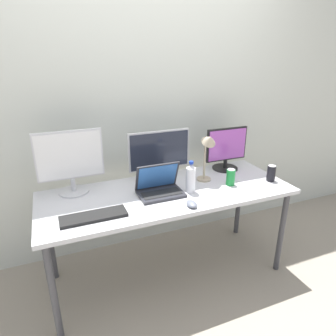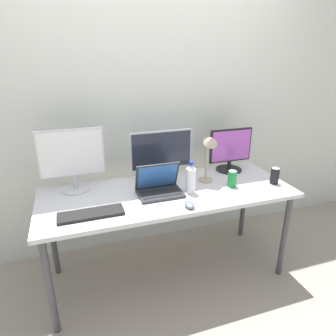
{
  "view_description": "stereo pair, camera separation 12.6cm",
  "coord_description": "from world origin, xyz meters",
  "views": [
    {
      "loc": [
        -0.74,
        -1.83,
        1.69
      ],
      "look_at": [
        0.0,
        0.0,
        0.92
      ],
      "focal_mm": 32.0,
      "sensor_mm": 36.0,
      "label": 1
    },
    {
      "loc": [
        -0.63,
        -1.87,
        1.69
      ],
      "look_at": [
        0.0,
        0.0,
        0.92
      ],
      "focal_mm": 32.0,
      "sensor_mm": 36.0,
      "label": 2
    }
  ],
  "objects": [
    {
      "name": "laptop_silver",
      "position": [
        -0.07,
        -0.02,
        0.79
      ],
      "size": [
        0.32,
        0.22,
        0.22
      ],
      "color": "#2D2D33",
      "rests_on": "work_desk"
    },
    {
      "name": "wall_back",
      "position": [
        0.0,
        0.59,
        1.3
      ],
      "size": [
        7.0,
        0.08,
        2.6
      ],
      "primitive_type": "cube",
      "color": "silver",
      "rests_on": "ground"
    },
    {
      "name": "keyboard_main",
      "position": [
        -0.56,
        -0.18,
        0.75
      ],
      "size": [
        0.41,
        0.14,
        0.02
      ],
      "primitive_type": "cube",
      "rotation": [
        0.0,
        0.0,
        0.01
      ],
      "color": "black",
      "rests_on": "work_desk"
    },
    {
      "name": "desk_lamp",
      "position": [
        0.34,
        0.04,
        1.01
      ],
      "size": [
        0.11,
        0.18,
        0.4
      ],
      "color": "tan",
      "rests_on": "work_desk"
    },
    {
      "name": "work_desk",
      "position": [
        0.0,
        0.0,
        0.68
      ],
      "size": [
        1.83,
        0.7,
        0.74
      ],
      "color": "#424247",
      "rests_on": "ground"
    },
    {
      "name": "monitor_center",
      "position": [
        0.03,
        0.25,
        0.94
      ],
      "size": [
        0.5,
        0.21,
        0.39
      ],
      "color": "silver",
      "rests_on": "work_desk"
    },
    {
      "name": "water_bottle",
      "position": [
        0.15,
        -0.07,
        0.85
      ],
      "size": [
        0.07,
        0.07,
        0.24
      ],
      "color": "silver",
      "rests_on": "work_desk"
    },
    {
      "name": "mouse_by_keyboard",
      "position": [
        0.06,
        -0.27,
        0.76
      ],
      "size": [
        0.07,
        0.11,
        0.04
      ],
      "primitive_type": "ellipsoid",
      "rotation": [
        0.0,
        0.0,
        -0.05
      ],
      "color": "slate",
      "rests_on": "work_desk"
    },
    {
      "name": "monitor_left",
      "position": [
        -0.64,
        0.24,
        0.99
      ],
      "size": [
        0.46,
        0.21,
        0.46
      ],
      "color": "silver",
      "rests_on": "work_desk"
    },
    {
      "name": "monitor_right",
      "position": [
        0.63,
        0.22,
        0.92
      ],
      "size": [
        0.37,
        0.22,
        0.36
      ],
      "color": "black",
      "rests_on": "work_desk"
    },
    {
      "name": "ground_plane",
      "position": [
        0.0,
        0.0,
        0.0
      ],
      "size": [
        16.0,
        16.0,
        0.0
      ],
      "primitive_type": "plane",
      "color": "gray"
    },
    {
      "name": "soda_can_by_laptop",
      "position": [
        0.48,
        -0.08,
        0.8
      ],
      "size": [
        0.07,
        0.07,
        0.13
      ],
      "color": "#197F33",
      "rests_on": "work_desk"
    },
    {
      "name": "soda_can_near_keyboard",
      "position": [
        0.82,
        -0.13,
        0.8
      ],
      "size": [
        0.07,
        0.07,
        0.13
      ],
      "color": "black",
      "rests_on": "work_desk"
    }
  ]
}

